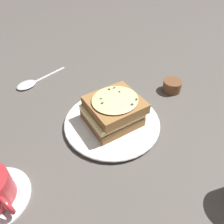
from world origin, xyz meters
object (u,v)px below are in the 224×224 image
Objects in this scene: sandwich at (113,110)px; condiment_pot at (172,86)px; dinner_plate at (112,122)px; spoon at (29,84)px.

sandwich reaches higher than condiment_pot.
dinner_plate reaches higher than spoon.
spoon is (-0.23, -0.21, -0.00)m from dinner_plate.
dinner_plate is 0.23m from condiment_pot.
spoon is 0.44m from condiment_pot.
spoon is (-0.23, -0.22, -0.04)m from sandwich.
spoon is at bearing -107.00° from condiment_pot.
dinner_plate is at bearing -64.71° from condiment_pot.
sandwich is at bearing -64.25° from condiment_pot.
sandwich is 0.23m from condiment_pot.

